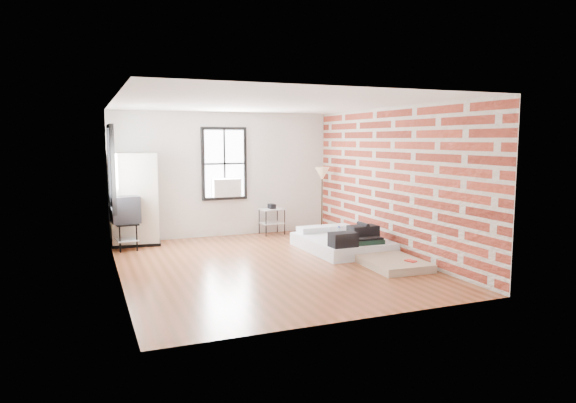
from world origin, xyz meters
name	(u,v)px	position (x,y,z in m)	size (l,w,h in m)	color
ground	(269,265)	(0.00, 0.00, 0.00)	(6.00, 6.00, 0.00)	brown
room_shell	(274,165)	(0.23, 0.36, 1.74)	(5.02, 6.02, 2.80)	silver
mattress_main	(342,242)	(1.75, 0.57, 0.17)	(1.46, 1.96, 0.62)	white
mattress_bare	(380,256)	(1.93, -0.54, 0.11)	(0.98, 1.77, 0.38)	tan
wardrobe	(135,200)	(-1.99, 2.65, 0.95)	(1.02, 0.66, 1.91)	black
side_table	(272,214)	(1.05, 2.72, 0.48)	(0.58, 0.49, 0.71)	black
floor_lamp	(322,177)	(2.15, 2.35, 1.33)	(0.33, 0.33, 1.56)	black
tv_stand	(125,211)	(-2.21, 2.34, 0.77)	(0.58, 0.79, 1.08)	black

